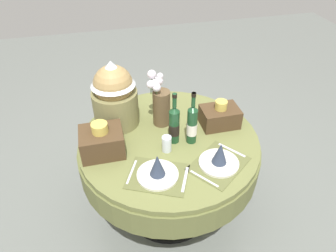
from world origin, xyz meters
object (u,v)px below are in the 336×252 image
Objects in this scene: flower_vase at (160,102)px; gift_tub_back_left at (114,92)px; place_setting_left at (158,170)px; tumbler_near_right at (167,144)px; wine_bottle_left at (174,125)px; place_setting_right at (219,159)px; woven_basket_side_right at (220,116)px; woven_basket_side_left at (102,141)px; dining_table at (169,154)px; wine_bottle_centre at (192,124)px.

flower_vase is 0.31m from gift_tub_back_left.
gift_tub_back_left reaches higher than place_setting_left.
gift_tub_back_left is at bearing 125.97° from tumbler_near_right.
place_setting_right is at bearing -52.99° from wine_bottle_left.
gift_tub_back_left is 1.85× the size of woven_basket_side_right.
place_setting_right is at bearing -22.70° from woven_basket_side_left.
gift_tub_back_left is 0.73m from woven_basket_side_right.
gift_tub_back_left is (-0.27, 0.37, 0.20)m from tumbler_near_right.
gift_tub_back_left is (-0.31, 0.26, 0.39)m from dining_table.
dining_table is 0.23m from tumbler_near_right.
flower_vase is 1.09× the size of wine_bottle_centre.
woven_basket_side_right is (0.37, 0.06, 0.21)m from dining_table.
wine_bottle_centre is at bearing 111.76° from place_setting_right.
place_setting_right is 0.34m from tumbler_near_right.
place_setting_left is 0.23m from tumbler_near_right.
flower_vase reaches higher than dining_table.
gift_tub_back_left is at bearing 139.05° from wine_bottle_left.
woven_basket_side_right reaches higher than place_setting_left.
place_setting_left reaches higher than dining_table.
place_setting_left reaches higher than tumbler_near_right.
wine_bottle_centre is 0.78× the size of gift_tub_back_left.
dining_table is 11.35× the size of tumbler_near_right.
wine_bottle_left is at bearing -164.42° from woven_basket_side_right.
wine_bottle_left is (0.04, -0.22, -0.04)m from flower_vase.
place_setting_right is 0.40m from woven_basket_side_right.
wine_bottle_left is at bearing -52.72° from dining_table.
flower_vase is at bearing 121.61° from wine_bottle_centre.
dining_table is at bearing 68.96° from tumbler_near_right.
wine_bottle_centre reaches higher than tumbler_near_right.
gift_tub_back_left reaches higher than wine_bottle_left.
wine_bottle_centre is 0.28m from woven_basket_side_right.
flower_vase is 0.22m from wine_bottle_left.
woven_basket_side_right is (0.14, 0.37, 0.03)m from place_setting_right.
flower_vase is 0.42m from woven_basket_side_right.
gift_tub_back_left is (-0.44, 0.32, 0.11)m from wine_bottle_centre.
place_setting_left is 1.16× the size of wine_bottle_left.
place_setting_left is 0.39m from wine_bottle_centre.
flower_vase is 0.85× the size of gift_tub_back_left.
gift_tub_back_left reaches higher than woven_basket_side_right.
place_setting_left is at bearing -104.40° from flower_vase.
wine_bottle_left reaches higher than dining_table.
flower_vase is (-0.25, 0.49, 0.12)m from place_setting_right.
flower_vase reaches higher than woven_basket_side_right.
tumbler_near_right is at bearing 144.45° from place_setting_right.
gift_tub_back_left is at bearing 140.23° from dining_table.
place_setting_right is 0.72m from woven_basket_side_left.
flower_vase is 1.54× the size of woven_basket_side_left.
wine_bottle_left is (0.17, 0.28, 0.09)m from place_setting_left.
woven_basket_side_right is (0.35, 0.10, -0.06)m from wine_bottle_left.
wine_bottle_centre is 0.20m from tumbler_near_right.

